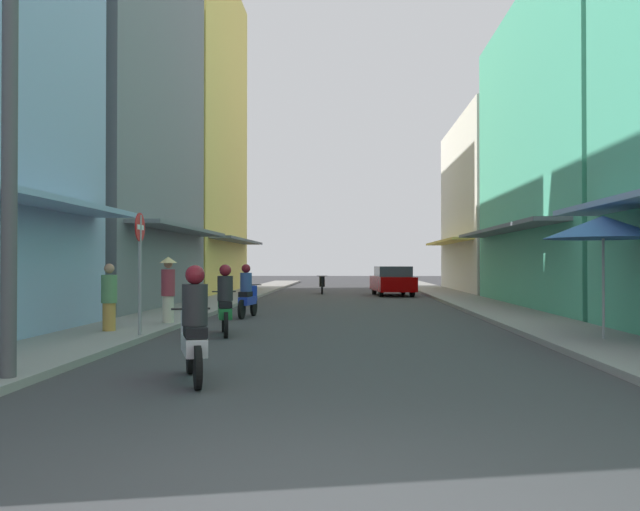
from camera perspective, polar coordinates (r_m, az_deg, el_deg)
The scene contains 17 objects.
ground_plane at distance 25.94m, azimuth 2.14°, elevation -4.23°, with size 112.60×112.60×0.00m, color #38383A.
sidewalk_left at distance 26.47m, azimuth -8.92°, elevation -4.02°, with size 2.17×59.18×0.12m, color gray.
sidewalk_right at distance 26.39m, azimuth 13.23°, elevation -4.02°, with size 2.17×59.18×0.12m, color gray.
building_left_mid at distance 25.19m, azimuth -19.70°, elevation 11.71°, with size 7.05×10.58×14.00m.
building_left_far at distance 36.13m, azimuth -12.67°, elevation 10.42°, with size 7.05×11.66×17.12m.
building_right_mid at distance 25.33m, azimuth 23.48°, elevation 8.26°, with size 7.05×13.04×11.05m.
building_right_far at distance 37.63m, azimuth 16.37°, elevation 4.15°, with size 7.05×11.88×9.52m.
motorbike_green at distance 14.66m, azimuth -8.35°, elevation -4.20°, with size 0.65×1.78×1.58m.
motorbike_silver at distance 9.02m, azimuth -11.01°, elevation -6.40°, with size 0.75×1.74×1.58m.
motorbike_black at distance 34.02m, azimuth 0.19°, elevation -2.54°, with size 0.55×1.81×0.96m.
motorbike_blue at distance 19.33m, azimuth -6.36°, elevation -3.35°, with size 0.55×1.81×1.58m.
parked_car at distance 32.38m, azimuth 6.38°, elevation -2.21°, with size 2.13×4.24×1.45m.
pedestrian_crossing at distance 16.67m, azimuth -13.18°, elevation -2.75°, with size 0.44×0.44×1.77m.
pedestrian_foreground at distance 15.03m, azimuth -18.01°, elevation -3.73°, with size 0.34×0.34×1.60m.
vendor_umbrella at distance 14.00m, azimuth 23.58°, elevation 2.29°, with size 2.28×2.28×2.54m.
utility_pole at distance 9.55m, azimuth -25.57°, elevation 10.31°, with size 0.20×1.20×6.67m.
street_sign_no_entry at distance 13.94m, azimuth -15.52°, elevation -0.19°, with size 0.07×0.60×2.65m.
Camera 1 is at (0.21, -4.30, 1.60)m, focal length 36.48 mm.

